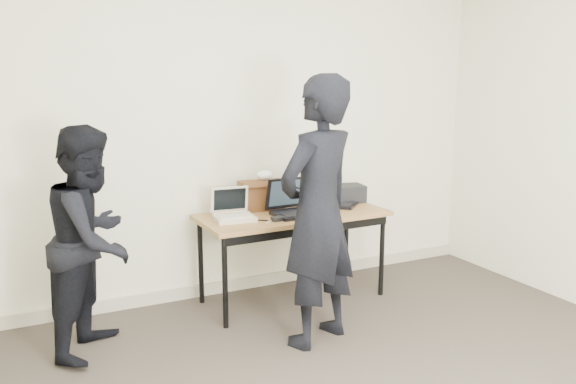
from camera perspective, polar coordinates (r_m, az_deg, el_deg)
room at (r=2.67m, az=13.28°, el=2.22°), size 4.60×4.60×2.80m
desk at (r=4.47m, az=0.58°, el=-2.92°), size 1.52×0.69×0.72m
laptop_beige at (r=4.28m, az=-5.58°, el=-2.15°), size 0.32×0.31×0.24m
laptop_center at (r=4.42m, az=0.59°, el=-1.45°), size 0.38×0.36×0.28m
laptop_right at (r=4.77m, az=4.90°, el=-0.68°), size 0.45×0.45×0.24m
leather_satchel at (r=4.56m, az=-2.72°, el=-0.26°), size 0.37×0.20×0.25m
tissue at (r=4.55m, az=-2.41°, el=1.72°), size 0.13×0.10×0.08m
equipment_box at (r=4.91m, az=6.17°, el=-0.12°), size 0.29×0.25×0.15m
power_brick at (r=4.22m, az=-1.08°, el=-2.74°), size 0.09×0.06×0.03m
cables at (r=4.37m, az=-0.01°, el=-2.40°), size 1.02×0.29×0.01m
person_typist at (r=3.70m, az=3.04°, el=-2.11°), size 0.77×0.65×1.80m
person_observer at (r=3.85m, az=-19.24°, el=-4.65°), size 0.86×0.91×1.49m
baseboard at (r=4.89m, az=-4.34°, el=-9.19°), size 4.50×0.03×0.10m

